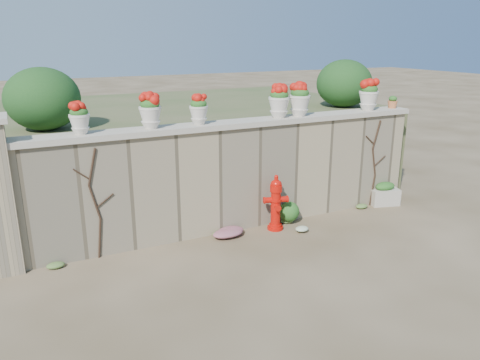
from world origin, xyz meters
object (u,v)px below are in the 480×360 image
fire_hydrant (276,203)px  planter_box (384,194)px  urn_pot_0 (79,118)px  terracotta_pot (393,103)px

fire_hydrant → planter_box: (2.90, 0.16, -0.31)m
urn_pot_0 → planter_box: bearing=-2.8°
urn_pot_0 → terracotta_pot: bearing=0.0°
urn_pot_0 → terracotta_pot: (6.56, 0.00, -0.14)m
planter_box → urn_pot_0: 6.64m
planter_box → terracotta_pot: bearing=63.3°
fire_hydrant → urn_pot_0: (-3.38, 0.47, 1.80)m
terracotta_pot → urn_pot_0: bearing=180.0°
fire_hydrant → planter_box: bearing=19.1°
planter_box → urn_pot_0: size_ratio=1.35×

